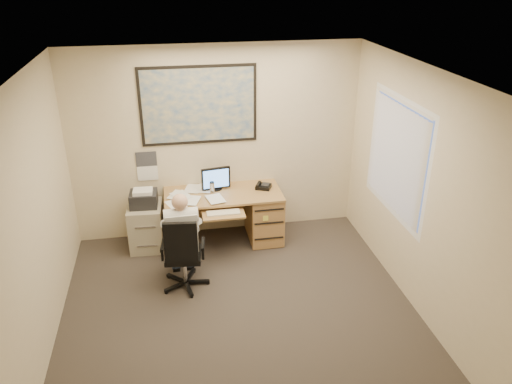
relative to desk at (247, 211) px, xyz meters
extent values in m
cube|color=#342D28|center=(-0.36, -1.90, -0.44)|extent=(4.00, 4.50, 0.00)
cube|color=white|center=(-0.36, -1.90, 2.26)|extent=(4.00, 4.50, 0.00)
cube|color=beige|center=(-0.36, 0.35, 0.91)|extent=(4.00, 0.00, 2.70)
cube|color=beige|center=(-2.36, -1.90, 0.91)|extent=(0.00, 4.50, 2.70)
cube|color=beige|center=(1.64, -1.90, 0.91)|extent=(0.00, 4.50, 2.70)
cube|color=#A77E47|center=(-0.33, -0.02, 0.30)|extent=(1.60, 0.75, 0.03)
cube|color=#B48249|center=(0.24, -0.02, -0.08)|extent=(0.45, 0.70, 0.70)
cube|color=#B48249|center=(-1.11, -0.02, -0.08)|extent=(0.04, 0.70, 0.70)
cube|color=#B48249|center=(-0.33, 0.32, 0.01)|extent=(1.55, 0.03, 0.55)
cylinder|color=black|center=(-0.41, 0.13, 0.32)|extent=(0.16, 0.16, 0.02)
cube|color=black|center=(-0.41, 0.11, 0.49)|extent=(0.40, 0.10, 0.30)
cube|color=#5793EC|center=(-0.41, 0.08, 0.49)|extent=(0.35, 0.06, 0.26)
cube|color=#A77E47|center=(-0.39, -0.47, 0.22)|extent=(0.55, 0.30, 0.02)
cube|color=beige|center=(-0.39, -0.47, 0.25)|extent=(0.43, 0.14, 0.02)
cube|color=black|center=(0.25, 0.04, 0.34)|extent=(0.26, 0.25, 0.05)
cylinder|color=silver|center=(-0.48, 0.01, 0.39)|extent=(0.07, 0.07, 0.15)
cylinder|color=white|center=(-0.58, 0.13, 0.36)|extent=(0.08, 0.08, 0.10)
cube|color=white|center=(-0.78, -0.02, 0.32)|extent=(0.60, 0.56, 0.02)
cube|color=#1E4C93|center=(-0.58, 0.33, 1.46)|extent=(1.56, 0.03, 1.06)
cube|color=white|center=(-1.33, 0.34, 0.64)|extent=(0.28, 0.01, 0.42)
cube|color=#AAA189|center=(-1.40, 0.03, -0.12)|extent=(0.48, 0.57, 0.63)
cube|color=black|center=(-1.40, 0.03, 0.29)|extent=(0.38, 0.34, 0.20)
cube|color=white|center=(-1.40, 0.01, 0.42)|extent=(0.26, 0.21, 0.05)
cylinder|color=silver|center=(-0.94, -1.00, -0.21)|extent=(0.06, 0.06, 0.37)
cube|color=black|center=(-0.94, -1.00, -0.01)|extent=(0.47, 0.47, 0.06)
cube|color=black|center=(-0.92, -1.21, 0.30)|extent=(0.39, 0.10, 0.50)
camera|label=1|loc=(-1.01, -6.19, 3.22)|focal=35.00mm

